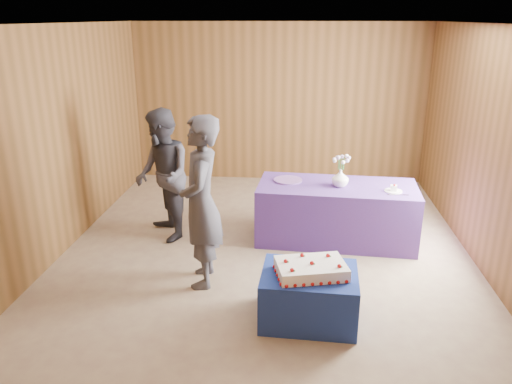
# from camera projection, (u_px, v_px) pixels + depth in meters

# --- Properties ---
(ground) EXTENTS (6.00, 6.00, 0.00)m
(ground) POSITION_uv_depth(u_px,v_px,m) (266.00, 252.00, 6.22)
(ground) COLOR gray
(ground) RESTS_ON ground
(room_shell) EXTENTS (5.04, 6.04, 2.72)m
(room_shell) POSITION_uv_depth(u_px,v_px,m) (267.00, 107.00, 5.62)
(room_shell) COLOR brown
(room_shell) RESTS_ON ground
(cake_table) EXTENTS (0.93, 0.74, 0.50)m
(cake_table) POSITION_uv_depth(u_px,v_px,m) (309.00, 296.00, 4.76)
(cake_table) COLOR navy
(cake_table) RESTS_ON ground
(serving_table) EXTENTS (2.05, 1.03, 0.75)m
(serving_table) POSITION_uv_depth(u_px,v_px,m) (336.00, 213.00, 6.44)
(serving_table) COLOR #4B2F83
(serving_table) RESTS_ON ground
(sheet_cake) EXTENTS (0.75, 0.59, 0.15)m
(sheet_cake) POSITION_uv_depth(u_px,v_px,m) (311.00, 269.00, 4.63)
(sheet_cake) COLOR silver
(sheet_cake) RESTS_ON cake_table
(vase) EXTENTS (0.25, 0.25, 0.22)m
(vase) POSITION_uv_depth(u_px,v_px,m) (340.00, 178.00, 6.24)
(vase) COLOR white
(vase) RESTS_ON serving_table
(flower_spray) EXTENTS (0.22, 0.23, 0.17)m
(flower_spray) POSITION_uv_depth(u_px,v_px,m) (341.00, 158.00, 6.16)
(flower_spray) COLOR #27622A
(flower_spray) RESTS_ON vase
(platter) EXTENTS (0.48, 0.48, 0.02)m
(platter) POSITION_uv_depth(u_px,v_px,m) (288.00, 180.00, 6.48)
(platter) COLOR #7A51A2
(platter) RESTS_ON serving_table
(plate) EXTENTS (0.28, 0.28, 0.01)m
(plate) POSITION_uv_depth(u_px,v_px,m) (393.00, 191.00, 6.09)
(plate) COLOR white
(plate) RESTS_ON serving_table
(cake_slice) EXTENTS (0.09, 0.08, 0.09)m
(cake_slice) POSITION_uv_depth(u_px,v_px,m) (394.00, 188.00, 6.08)
(cake_slice) COLOR silver
(cake_slice) RESTS_ON plate
(knife) EXTENTS (0.26, 0.03, 0.00)m
(knife) POSITION_uv_depth(u_px,v_px,m) (398.00, 195.00, 5.97)
(knife) COLOR silver
(knife) RESTS_ON serving_table
(guest_left) EXTENTS (0.53, 0.73, 1.85)m
(guest_left) POSITION_uv_depth(u_px,v_px,m) (201.00, 203.00, 5.22)
(guest_left) COLOR #3B3B45
(guest_left) RESTS_ON ground
(guest_right) EXTENTS (0.97, 1.04, 1.71)m
(guest_right) POSITION_uv_depth(u_px,v_px,m) (163.00, 176.00, 6.36)
(guest_right) COLOR #32313B
(guest_right) RESTS_ON ground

